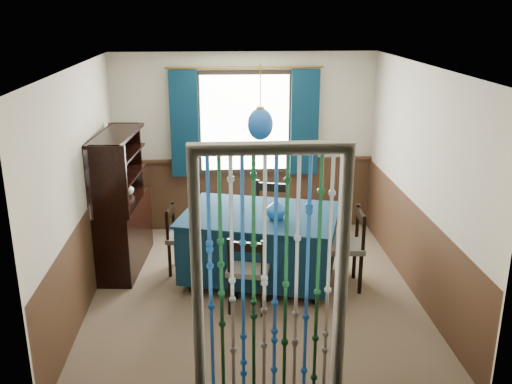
{
  "coord_description": "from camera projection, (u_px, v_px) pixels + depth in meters",
  "views": [
    {
      "loc": [
        -0.36,
        -5.75,
        3.07
      ],
      "look_at": [
        0.05,
        0.3,
        1.09
      ],
      "focal_mm": 40.0,
      "sensor_mm": 36.0,
      "label": 1
    }
  ],
  "objects": [
    {
      "name": "window",
      "position": [
        245.0,
        123.0,
        7.8
      ],
      "size": [
        1.32,
        0.12,
        1.42
      ],
      "primitive_type": "cube",
      "color": "black",
      "rests_on": "wall_back"
    },
    {
      "name": "wainscot_front",
      "position": [
        270.0,
        357.0,
        4.39
      ],
      "size": [
        3.6,
        0.0,
        3.6
      ],
      "primitive_type": "plane",
      "rotation": [
        -1.57,
        0.0,
        0.0
      ],
      "color": "#402818",
      "rests_on": "ground"
    },
    {
      "name": "wainscot_back",
      "position": [
        245.0,
        195.0,
        8.16
      ],
      "size": [
        3.6,
        0.0,
        3.6
      ],
      "primitive_type": "plane",
      "rotation": [
        1.57,
        0.0,
        0.0
      ],
      "color": "#402818",
      "rests_on": "ground"
    },
    {
      "name": "wall_front",
      "position": [
        271.0,
        269.0,
        4.14
      ],
      "size": [
        3.6,
        0.0,
        3.6
      ],
      "primitive_type": "plane",
      "rotation": [
        -1.57,
        0.0,
        0.0
      ],
      "color": "beige",
      "rests_on": "ground"
    },
    {
      "name": "chair_right",
      "position": [
        346.0,
        246.0,
        6.43
      ],
      "size": [
        0.46,
        0.48,
        0.93
      ],
      "rotation": [
        0.0,
        0.0,
        1.52
      ],
      "color": "black",
      "rests_on": "floor"
    },
    {
      "name": "sideboard",
      "position": [
        122.0,
        221.0,
        6.92
      ],
      "size": [
        0.55,
        1.31,
        1.67
      ],
      "rotation": [
        0.0,
        0.0,
        -0.09
      ],
      "color": "black",
      "rests_on": "floor"
    },
    {
      "name": "wall_right",
      "position": [
        420.0,
        183.0,
        6.15
      ],
      "size": [
        0.0,
        4.0,
        4.0
      ],
      "primitive_type": "plane",
      "rotation": [
        1.57,
        0.0,
        -1.57
      ],
      "color": "beige",
      "rests_on": "ground"
    },
    {
      "name": "wall_back",
      "position": [
        245.0,
        143.0,
        7.94
      ],
      "size": [
        3.6,
        0.0,
        3.6
      ],
      "primitive_type": "plane",
      "rotation": [
        1.57,
        0.0,
        0.0
      ],
      "color": "beige",
      "rests_on": "ground"
    },
    {
      "name": "vase_sideboard",
      "position": [
        128.0,
        188.0,
        7.09
      ],
      "size": [
        0.16,
        0.16,
        0.16
      ],
      "primitive_type": "imported",
      "rotation": [
        0.0,
        0.0,
        -0.02
      ],
      "color": "beige",
      "rests_on": "sideboard"
    },
    {
      "name": "vase_table",
      "position": [
        276.0,
        209.0,
        6.27
      ],
      "size": [
        0.24,
        0.24,
        0.22
      ],
      "primitive_type": "imported",
      "rotation": [
        0.0,
        0.0,
        -0.18
      ],
      "color": "#14488F",
      "rests_on": "dining_table"
    },
    {
      "name": "dining_table",
      "position": [
        260.0,
        242.0,
        6.57
      ],
      "size": [
        1.98,
        1.61,
        0.83
      ],
      "rotation": [
        0.0,
        0.0,
        -0.27
      ],
      "color": "#0A2436",
      "rests_on": "floor"
    },
    {
      "name": "chair_left",
      "position": [
        182.0,
        237.0,
        6.82
      ],
      "size": [
        0.44,
        0.46,
        0.83
      ],
      "rotation": [
        0.0,
        0.0,
        -1.71
      ],
      "color": "black",
      "rests_on": "floor"
    },
    {
      "name": "doorway",
      "position": [
        270.0,
        290.0,
        4.26
      ],
      "size": [
        1.16,
        0.12,
        2.18
      ],
      "primitive_type": null,
      "color": "silver",
      "rests_on": "ground"
    },
    {
      "name": "wainscot_left",
      "position": [
        89.0,
        256.0,
        6.16
      ],
      "size": [
        0.0,
        4.0,
        4.0
      ],
      "primitive_type": "plane",
      "rotation": [
        1.57,
        0.0,
        1.57
      ],
      "color": "#402818",
      "rests_on": "ground"
    },
    {
      "name": "bowl_shelf",
      "position": [
        119.0,
        183.0,
        6.43
      ],
      "size": [
        0.28,
        0.28,
        0.05
      ],
      "primitive_type": "imported",
      "rotation": [
        0.0,
        0.0,
        0.39
      ],
      "color": "beige",
      "rests_on": "sideboard"
    },
    {
      "name": "chair_near",
      "position": [
        248.0,
        270.0,
        5.93
      ],
      "size": [
        0.5,
        0.49,
        0.85
      ],
      "rotation": [
        0.0,
        0.0,
        -0.22
      ],
      "color": "black",
      "rests_on": "floor"
    },
    {
      "name": "floor",
      "position": [
        254.0,
        292.0,
        6.43
      ],
      "size": [
        4.0,
        4.0,
        0.0
      ],
      "primitive_type": "plane",
      "color": "brown",
      "rests_on": "ground"
    },
    {
      "name": "ceiling",
      "position": [
        253.0,
        67.0,
        5.65
      ],
      "size": [
        4.0,
        4.0,
        0.0
      ],
      "primitive_type": "plane",
      "rotation": [
        3.14,
        0.0,
        0.0
      ],
      "color": "silver",
      "rests_on": "ground"
    },
    {
      "name": "wainscot_right",
      "position": [
        412.0,
        247.0,
        6.39
      ],
      "size": [
        0.0,
        4.0,
        4.0
      ],
      "primitive_type": "plane",
      "rotation": [
        1.57,
        0.0,
        -1.57
      ],
      "color": "#402818",
      "rests_on": "ground"
    },
    {
      "name": "chair_far",
      "position": [
        270.0,
        218.0,
        7.24
      ],
      "size": [
        0.57,
        0.56,
        0.95
      ],
      "rotation": [
        0.0,
        0.0,
        2.87
      ],
      "color": "black",
      "rests_on": "floor"
    },
    {
      "name": "pendant_lamp",
      "position": [
        260.0,
        124.0,
        6.14
      ],
      "size": [
        0.28,
        0.28,
        0.81
      ],
      "color": "olive",
      "rests_on": "ceiling"
    },
    {
      "name": "wall_left",
      "position": [
        81.0,
        190.0,
        5.93
      ],
      "size": [
        0.0,
        4.0,
        4.0
      ],
      "primitive_type": "plane",
      "rotation": [
        1.57,
        0.0,
        1.57
      ],
      "color": "beige",
      "rests_on": "ground"
    }
  ]
}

